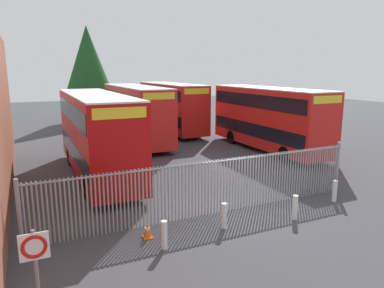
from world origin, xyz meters
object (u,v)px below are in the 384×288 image
at_px(traffic_cone_by_gate, 147,230).
at_px(speed_limit_sign_post, 35,258).
at_px(double_decker_bus_behind_fence_left, 96,132).
at_px(bollard_far_right, 335,191).
at_px(double_decker_bus_far_back, 171,105).
at_px(bollard_near_left, 164,235).
at_px(double_decker_bus_behind_fence_right, 136,112).
at_px(double_decker_bus_near_gate, 268,116).
at_px(bollard_center_front, 224,216).
at_px(bollard_near_right, 295,207).

relative_size(traffic_cone_by_gate, speed_limit_sign_post, 0.25).
distance_m(double_decker_bus_behind_fence_left, traffic_cone_by_gate, 8.40).
bearing_deg(double_decker_bus_behind_fence_left, traffic_cone_by_gate, -89.07).
distance_m(bollard_far_right, traffic_cone_by_gate, 8.47).
bearing_deg(double_decker_bus_far_back, bollard_near_left, -112.31).
xyz_separation_m(double_decker_bus_behind_fence_right, double_decker_bus_far_back, (4.40, 3.66, 0.00)).
xyz_separation_m(double_decker_bus_near_gate, bollard_far_right, (-3.51, -9.60, -1.95)).
relative_size(double_decker_bus_far_back, bollard_center_front, 11.38).
distance_m(double_decker_bus_behind_fence_left, bollard_center_front, 9.23).
distance_m(double_decker_bus_far_back, bollard_near_left, 22.34).
bearing_deg(double_decker_bus_far_back, bollard_near_right, -98.53).
relative_size(double_decker_bus_behind_fence_left, bollard_far_right, 11.38).
xyz_separation_m(bollard_far_right, traffic_cone_by_gate, (-8.46, 0.11, -0.19)).
bearing_deg(double_decker_bus_far_back, double_decker_bus_near_gate, -72.14).
relative_size(double_decker_bus_behind_fence_left, bollard_near_left, 11.38).
bearing_deg(bollard_near_left, speed_limit_sign_post, -147.49).
relative_size(double_decker_bus_behind_fence_left, double_decker_bus_far_back, 1.00).
bearing_deg(double_decker_bus_behind_fence_right, bollard_far_right, -75.53).
relative_size(bollard_near_left, speed_limit_sign_post, 0.40).
height_order(double_decker_bus_near_gate, bollard_near_right, double_decker_bus_near_gate).
relative_size(bollard_near_right, traffic_cone_by_gate, 1.61).
distance_m(double_decker_bus_behind_fence_right, double_decker_bus_far_back, 5.72).
height_order(double_decker_bus_near_gate, traffic_cone_by_gate, double_decker_bus_near_gate).
bearing_deg(speed_limit_sign_post, double_decker_bus_behind_fence_left, 73.66).
distance_m(bollard_center_front, bollard_far_right, 5.72).
relative_size(double_decker_bus_far_back, bollard_far_right, 11.38).
xyz_separation_m(bollard_near_right, speed_limit_sign_post, (-9.12, -2.47, 1.30)).
height_order(double_decker_bus_near_gate, speed_limit_sign_post, double_decker_bus_near_gate).
xyz_separation_m(double_decker_bus_far_back, traffic_cone_by_gate, (-8.71, -19.65, -2.13)).
height_order(double_decker_bus_near_gate, bollard_center_front, double_decker_bus_near_gate).
bearing_deg(double_decker_bus_behind_fence_left, double_decker_bus_behind_fence_right, 60.56).
relative_size(double_decker_bus_far_back, speed_limit_sign_post, 4.50).
distance_m(bollard_near_left, speed_limit_sign_post, 4.63).
bearing_deg(speed_limit_sign_post, bollard_center_front, 24.97).
relative_size(double_decker_bus_behind_fence_right, speed_limit_sign_post, 4.50).
height_order(double_decker_bus_behind_fence_right, bollard_far_right, double_decker_bus_behind_fence_right).
bearing_deg(bollard_far_right, speed_limit_sign_post, -164.91).
xyz_separation_m(double_decker_bus_behind_fence_left, bollard_near_left, (0.39, -9.06, -1.95)).
height_order(bollard_center_front, bollard_far_right, same).
relative_size(bollard_far_right, speed_limit_sign_post, 0.40).
height_order(double_decker_bus_behind_fence_right, bollard_near_right, double_decker_bus_behind_fence_right).
height_order(double_decker_bus_behind_fence_left, traffic_cone_by_gate, double_decker_bus_behind_fence_left).
height_order(bollard_near_left, bollard_far_right, same).
bearing_deg(bollard_near_left, bollard_near_right, 0.84).
xyz_separation_m(bollard_center_front, traffic_cone_by_gate, (-2.75, 0.43, -0.19)).
distance_m(double_decker_bus_far_back, bollard_far_right, 19.85).
bearing_deg(double_decker_bus_far_back, double_decker_bus_behind_fence_left, -127.48).
distance_m(bollard_center_front, speed_limit_sign_post, 7.01).
bearing_deg(speed_limit_sign_post, bollard_far_right, 15.09).
xyz_separation_m(bollard_near_left, bollard_far_right, (8.21, 0.84, 0.00)).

